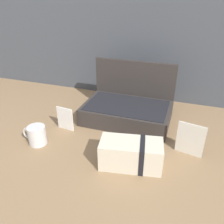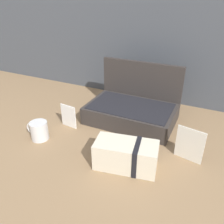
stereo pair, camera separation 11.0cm
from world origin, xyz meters
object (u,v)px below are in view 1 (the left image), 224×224
Objects in this scene: info_card_left at (190,140)px; coffee_mug at (37,135)px; open_suitcase at (128,107)px; poster_card_right at (66,118)px; cream_toiletry_bag at (132,154)px.

coffee_mug is at bearing -156.31° from info_card_left.
open_suitcase reaches higher than poster_card_right.
info_card_left is 0.64m from poster_card_right.
cream_toiletry_bag is at bearing -72.47° from open_suitcase.
coffee_mug is 0.73m from info_card_left.
cream_toiletry_bag is 2.25× the size of coffee_mug.
cream_toiletry_bag is 0.48m from coffee_mug.
cream_toiletry_bag is (0.12, -0.39, -0.01)m from open_suitcase.
cream_toiletry_bag is 2.18× the size of poster_card_right.
cream_toiletry_bag is at bearing -133.62° from info_card_left.
cream_toiletry_bag is 0.28m from info_card_left.
poster_card_right reaches higher than coffee_mug.
cream_toiletry_bag reaches higher than coffee_mug.
coffee_mug is (-0.36, -0.39, -0.02)m from open_suitcase.
open_suitcase is 0.42m from info_card_left.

